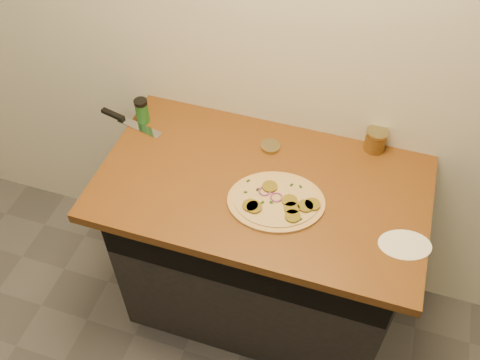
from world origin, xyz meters
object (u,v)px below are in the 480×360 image
(salsa_jar, at_px, (376,140))
(spice_shaker, at_px, (142,111))
(chefs_knife, at_px, (125,120))
(pizza, at_px, (277,201))

(salsa_jar, xyz_separation_m, spice_shaker, (-0.91, -0.13, 0.01))
(chefs_knife, relative_size, salsa_jar, 3.16)
(pizza, bearing_deg, chefs_knife, 162.07)
(spice_shaker, bearing_deg, pizza, -21.74)
(pizza, xyz_separation_m, spice_shaker, (-0.62, 0.25, 0.05))
(spice_shaker, bearing_deg, salsa_jar, 7.94)
(salsa_jar, height_order, spice_shaker, spice_shaker)
(pizza, xyz_separation_m, salsa_jar, (0.28, 0.38, 0.04))
(pizza, relative_size, chefs_knife, 1.42)
(pizza, height_order, salsa_jar, salsa_jar)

